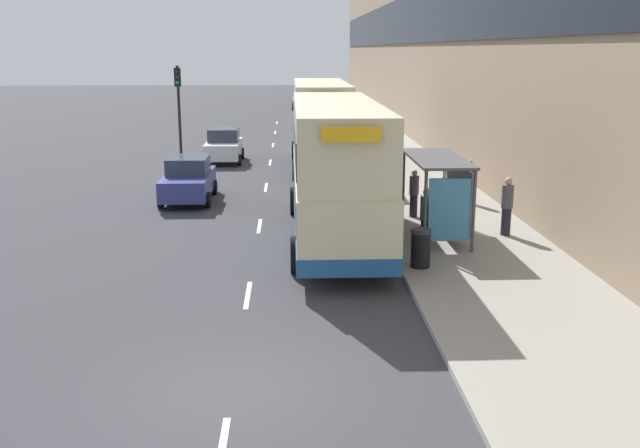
# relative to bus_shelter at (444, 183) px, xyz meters

# --- Properties ---
(ground_plane) EXTENTS (220.00, 220.00, 0.00)m
(ground_plane) POSITION_rel_bus_shelter_xyz_m (-5.77, -9.74, -1.88)
(ground_plane) COLOR #38383D
(pavement) EXTENTS (5.00, 93.00, 0.14)m
(pavement) POSITION_rel_bus_shelter_xyz_m (0.73, 28.76, -1.81)
(pavement) COLOR gray
(pavement) RESTS_ON ground_plane
(terrace_facade) EXTENTS (3.10, 93.00, 17.32)m
(terrace_facade) POSITION_rel_bus_shelter_xyz_m (4.72, 28.76, 6.78)
(terrace_facade) COLOR #9E846B
(terrace_facade) RESTS_ON ground_plane
(lane_mark_1) EXTENTS (0.12, 2.00, 0.01)m
(lane_mark_1) POSITION_rel_bus_shelter_xyz_m (-5.77, -4.73, -1.87)
(lane_mark_1) COLOR silver
(lane_mark_1) RESTS_ON ground_plane
(lane_mark_2) EXTENTS (0.12, 2.00, 0.01)m
(lane_mark_2) POSITION_rel_bus_shelter_xyz_m (-5.77, 2.27, -1.87)
(lane_mark_2) COLOR silver
(lane_mark_2) RESTS_ON ground_plane
(lane_mark_3) EXTENTS (0.12, 2.00, 0.01)m
(lane_mark_3) POSITION_rel_bus_shelter_xyz_m (-5.77, 9.26, -1.87)
(lane_mark_3) COLOR silver
(lane_mark_3) RESTS_ON ground_plane
(lane_mark_4) EXTENTS (0.12, 2.00, 0.01)m
(lane_mark_4) POSITION_rel_bus_shelter_xyz_m (-5.77, 16.26, -1.87)
(lane_mark_4) COLOR silver
(lane_mark_4) RESTS_ON ground_plane
(lane_mark_5) EXTENTS (0.12, 2.00, 0.01)m
(lane_mark_5) POSITION_rel_bus_shelter_xyz_m (-5.77, 23.26, -1.87)
(lane_mark_5) COLOR silver
(lane_mark_5) RESTS_ON ground_plane
(lane_mark_6) EXTENTS (0.12, 2.00, 0.01)m
(lane_mark_6) POSITION_rel_bus_shelter_xyz_m (-5.77, 30.26, -1.87)
(lane_mark_6) COLOR silver
(lane_mark_6) RESTS_ON ground_plane
(lane_mark_7) EXTENTS (0.12, 2.00, 0.01)m
(lane_mark_7) POSITION_rel_bus_shelter_xyz_m (-5.77, 37.25, -1.87)
(lane_mark_7) COLOR silver
(lane_mark_7) RESTS_ON ground_plane
(bus_shelter) EXTENTS (1.60, 4.20, 2.48)m
(bus_shelter) POSITION_rel_bus_shelter_xyz_m (0.00, 0.00, 0.00)
(bus_shelter) COLOR #4C4C51
(bus_shelter) RESTS_ON ground_plane
(double_decker_bus_near) EXTENTS (2.85, 10.81, 4.30)m
(double_decker_bus_near) POSITION_rel_bus_shelter_xyz_m (-3.30, 0.41, 0.41)
(double_decker_bus_near) COLOR beige
(double_decker_bus_near) RESTS_ON ground_plane
(double_decker_bus_ahead) EXTENTS (2.85, 10.24, 4.30)m
(double_decker_bus_ahead) POSITION_rel_bus_shelter_xyz_m (-3.19, 13.91, 0.41)
(double_decker_bus_ahead) COLOR beige
(double_decker_bus_ahead) RESTS_ON ground_plane
(car_0) EXTENTS (1.96, 3.83, 1.77)m
(car_0) POSITION_rel_bus_shelter_xyz_m (-8.23, 16.56, -1.00)
(car_0) COLOR silver
(car_0) RESTS_ON ground_plane
(car_1) EXTENTS (2.01, 4.24, 1.72)m
(car_1) POSITION_rel_bus_shelter_xyz_m (-3.47, 50.52, -1.02)
(car_1) COLOR #B7B799
(car_1) RESTS_ON ground_plane
(car_2) EXTENTS (1.96, 4.18, 1.73)m
(car_2) POSITION_rel_bus_shelter_xyz_m (-8.74, 6.62, -1.02)
(car_2) COLOR navy
(car_2) RESTS_ON ground_plane
(pedestrian_at_shelter) EXTENTS (0.33, 0.33, 1.67)m
(pedestrian_at_shelter) POSITION_rel_bus_shelter_xyz_m (-0.41, 2.87, -0.88)
(pedestrian_at_shelter) COLOR #23232D
(pedestrian_at_shelter) RESTS_ON ground_plane
(pedestrian_1) EXTENTS (0.36, 0.36, 1.84)m
(pedestrian_1) POSITION_rel_bus_shelter_xyz_m (-0.76, -1.28, -0.80)
(pedestrian_1) COLOR #23232D
(pedestrian_1) RESTS_ON ground_plane
(pedestrian_2) EXTENTS (0.33, 0.33, 1.66)m
(pedestrian_2) POSITION_rel_bus_shelter_xyz_m (2.08, 5.06, -0.89)
(pedestrian_2) COLOR #23232D
(pedestrian_2) RESTS_ON ground_plane
(pedestrian_3) EXTENTS (0.37, 0.37, 1.85)m
(pedestrian_3) POSITION_rel_bus_shelter_xyz_m (2.08, 0.24, -0.79)
(pedestrian_3) COLOR #23232D
(pedestrian_3) RESTS_ON ground_plane
(litter_bin) EXTENTS (0.55, 0.55, 1.05)m
(litter_bin) POSITION_rel_bus_shelter_xyz_m (-1.22, -3.02, -1.21)
(litter_bin) COLOR black
(litter_bin) RESTS_ON ground_plane
(traffic_light_far_kerb) EXTENTS (0.30, 0.32, 5.08)m
(traffic_light_far_kerb) POSITION_rel_bus_shelter_xyz_m (-10.17, 14.45, 1.53)
(traffic_light_far_kerb) COLOR black
(traffic_light_far_kerb) RESTS_ON ground_plane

